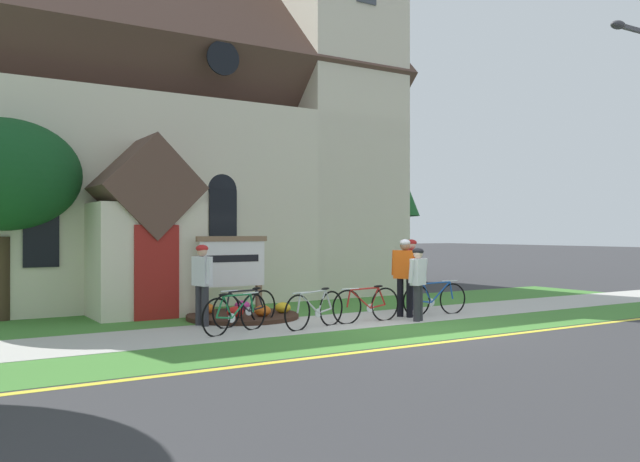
# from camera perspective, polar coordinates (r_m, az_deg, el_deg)

# --- Properties ---
(ground) EXTENTS (140.00, 140.00, 0.00)m
(ground) POSITION_cam_1_polar(r_m,az_deg,el_deg) (16.77, -1.58, -6.74)
(ground) COLOR #333335
(sidewalk_slab) EXTENTS (32.00, 2.20, 0.01)m
(sidewalk_slab) POSITION_cam_1_polar(r_m,az_deg,el_deg) (13.74, -1.84, -8.20)
(sidewalk_slab) COLOR #B7B5AD
(sidewalk_slab) RESTS_ON ground
(grass_verge) EXTENTS (32.00, 1.92, 0.01)m
(grass_verge) POSITION_cam_1_polar(r_m,az_deg,el_deg) (12.02, 3.13, -9.37)
(grass_verge) COLOR #427F33
(grass_verge) RESTS_ON ground
(church_lawn) EXTENTS (24.00, 2.88, 0.01)m
(church_lawn) POSITION_cam_1_polar(r_m,az_deg,el_deg) (15.97, -6.44, -7.06)
(church_lawn) COLOR #427F33
(church_lawn) RESTS_ON ground
(curb_paint_stripe) EXTENTS (28.00, 0.16, 0.01)m
(curb_paint_stripe) POSITION_cam_1_polar(r_m,az_deg,el_deg) (11.14, 6.45, -10.12)
(curb_paint_stripe) COLOR yellow
(curb_paint_stripe) RESTS_ON ground
(church_building) EXTENTS (13.06, 12.43, 13.31)m
(church_building) POSITION_cam_1_polar(r_m,az_deg,el_deg) (22.12, -12.62, 7.92)
(church_building) COLOR beige
(church_building) RESTS_ON ground
(church_sign) EXTENTS (1.76, 0.16, 1.85)m
(church_sign) POSITION_cam_1_polar(r_m,az_deg,el_deg) (15.27, -7.66, -2.90)
(church_sign) COLOR #7F6047
(church_sign) RESTS_ON ground
(flower_bed) EXTENTS (2.51, 2.51, 0.34)m
(flower_bed) POSITION_cam_1_polar(r_m,az_deg,el_deg) (14.85, -6.70, -7.28)
(flower_bed) COLOR #382319
(flower_bed) RESTS_ON ground
(bicycle_white) EXTENTS (1.75, 0.08, 0.81)m
(bicycle_white) POSITION_cam_1_polar(r_m,az_deg,el_deg) (14.14, 4.09, -6.42)
(bicycle_white) COLOR black
(bicycle_white) RESTS_ON ground
(bicycle_blue) EXTENTS (1.68, 0.53, 0.80)m
(bicycle_blue) POSITION_cam_1_polar(r_m,az_deg,el_deg) (13.69, -6.53, -6.66)
(bicycle_blue) COLOR black
(bicycle_blue) RESTS_ON ground
(bicycle_black) EXTENTS (1.76, 0.22, 0.82)m
(bicycle_black) POSITION_cam_1_polar(r_m,az_deg,el_deg) (15.57, 9.97, -5.83)
(bicycle_black) COLOR black
(bicycle_black) RESTS_ON ground
(bicycle_silver) EXTENTS (1.70, 0.55, 0.82)m
(bicycle_silver) POSITION_cam_1_polar(r_m,az_deg,el_deg) (13.28, -0.43, -6.84)
(bicycle_silver) COLOR black
(bicycle_silver) RESTS_ON ground
(bicycle_red) EXTENTS (1.65, 0.69, 0.81)m
(bicycle_red) POSITION_cam_1_polar(r_m,az_deg,el_deg) (12.74, -7.41, -7.13)
(bicycle_red) COLOR black
(bicycle_red) RESTS_ON ground
(cyclist_in_green_jersey) EXTENTS (0.35, 0.73, 1.76)m
(cyclist_in_green_jersey) POSITION_cam_1_polar(r_m,az_deg,el_deg) (16.51, 7.97, -3.21)
(cyclist_in_green_jersey) COLOR #191E38
(cyclist_in_green_jersey) RESTS_ON ground
(cyclist_in_orange_jersey) EXTENTS (0.61, 0.38, 1.60)m
(cyclist_in_orange_jersey) POSITION_cam_1_polar(r_m,az_deg,el_deg) (14.36, 8.55, -4.16)
(cyclist_in_orange_jersey) COLOR #2D2D33
(cyclist_in_orange_jersey) RESTS_ON ground
(cyclist_in_yellow_jersey) EXTENTS (0.39, 0.75, 1.78)m
(cyclist_in_yellow_jersey) POSITION_cam_1_polar(r_m,az_deg,el_deg) (14.98, 7.42, -3.46)
(cyclist_in_yellow_jersey) COLOR black
(cyclist_in_yellow_jersey) RESTS_ON ground
(cyclist_in_red_jersey) EXTENTS (0.31, 0.74, 1.68)m
(cyclist_in_red_jersey) POSITION_cam_1_polar(r_m,az_deg,el_deg) (13.71, -10.25, -4.09)
(cyclist_in_red_jersey) COLOR #2D2D33
(cyclist_in_red_jersey) RESTS_ON ground
(roadside_conifer) EXTENTS (4.22, 4.22, 7.98)m
(roadside_conifer) POSITION_cam_1_polar(r_m,az_deg,el_deg) (24.99, 3.83, 7.52)
(roadside_conifer) COLOR #4C3823
(roadside_conifer) RESTS_ON ground
(yard_deciduous_tree) EXTENTS (3.30, 3.30, 4.44)m
(yard_deciduous_tree) POSITION_cam_1_polar(r_m,az_deg,el_deg) (15.94, -25.93, 4.40)
(yard_deciduous_tree) COLOR #3D2D1E
(yard_deciduous_tree) RESTS_ON ground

